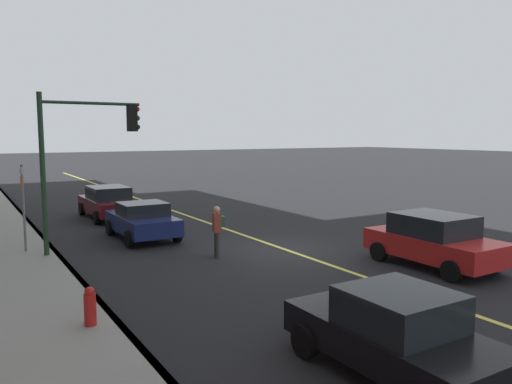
% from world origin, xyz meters
% --- Properties ---
extents(ground, '(200.00, 200.00, 0.00)m').
position_xyz_m(ground, '(0.00, 0.00, 0.00)').
color(ground, black).
extents(sidewalk_slab, '(80.00, 3.26, 0.15)m').
position_xyz_m(sidewalk_slab, '(0.00, 8.47, 0.07)').
color(sidewalk_slab, gray).
rests_on(sidewalk_slab, ground).
extents(curb_edge, '(80.00, 0.16, 0.15)m').
position_xyz_m(curb_edge, '(0.00, 6.91, 0.07)').
color(curb_edge, slate).
rests_on(curb_edge, ground).
extents(lane_stripe_center, '(80.00, 0.16, 0.01)m').
position_xyz_m(lane_stripe_center, '(0.00, 0.00, 0.01)').
color(lane_stripe_center, '#D8CC4C').
rests_on(lane_stripe_center, ground).
extents(car_black, '(3.81, 1.88, 1.46)m').
position_xyz_m(car_black, '(-8.45, 3.60, 0.73)').
color(car_black, black).
rests_on(car_black, ground).
extents(car_maroon, '(4.52, 1.96, 1.52)m').
position_xyz_m(car_maroon, '(9.64, 3.47, 0.77)').
color(car_maroon, '#591116').
rests_on(car_maroon, ground).
extents(car_red, '(4.06, 2.10, 1.58)m').
position_xyz_m(car_red, '(-4.17, -2.60, 0.81)').
color(car_red, red).
rests_on(car_red, ground).
extents(car_navy, '(3.81, 2.00, 1.39)m').
position_xyz_m(car_navy, '(4.26, 3.59, 0.70)').
color(car_navy, navy).
rests_on(car_navy, ground).
extents(pedestrian_with_backpack, '(0.44, 0.43, 1.67)m').
position_xyz_m(pedestrian_with_backpack, '(0.20, 2.45, 0.97)').
color(pedestrian_with_backpack, '#383838').
rests_on(pedestrian_with_backpack, ground).
extents(traffic_light_mast, '(0.28, 3.22, 5.24)m').
position_xyz_m(traffic_light_mast, '(2.71, 6.00, 3.58)').
color(traffic_light_mast, '#1E3823').
rests_on(traffic_light_mast, ground).
extents(street_sign_post, '(0.60, 0.08, 2.99)m').
position_xyz_m(street_sign_post, '(3.62, 7.74, 1.76)').
color(street_sign_post, slate).
rests_on(street_sign_post, ground).
extents(fire_hydrant, '(0.24, 0.24, 0.94)m').
position_xyz_m(fire_hydrant, '(-4.03, 7.43, 0.47)').
color(fire_hydrant, red).
rests_on(fire_hydrant, ground).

